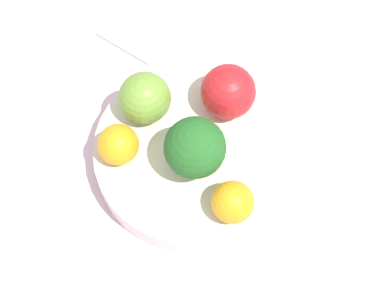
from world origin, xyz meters
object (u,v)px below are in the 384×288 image
Objects in this scene: bowl at (192,155)px; orange_front at (118,145)px; apple_red at (228,92)px; orange_back at (233,202)px; apple_green at (145,98)px; broccoli at (195,148)px; spoon at (126,45)px.

orange_front reaches higher than bowl.
apple_red reaches higher than orange_back.
orange_front is (-0.01, -0.06, -0.01)m from apple_green.
orange_back is (0.05, -0.03, -0.02)m from broccoli.
orange_front is at bearing -69.04° from spoon.
apple_red is (0.02, 0.06, 0.05)m from bowl.
apple_red is 0.12m from orange_back.
apple_red reaches higher than apple_green.
broccoli is 1.33× the size of apple_green.
bowl is 4.86× the size of orange_back.
broccoli is at bearing -96.84° from apple_red.
broccoli reaches higher than orange_front.
orange_back is at bearing -33.23° from broccoli.
bowl is 2.63× the size of spoon.
orange_back is (0.04, -0.11, -0.01)m from apple_red.
orange_back is (0.06, -0.05, 0.04)m from bowl.
apple_green is (-0.06, 0.03, 0.05)m from bowl.
apple_red is at bearing 23.92° from apple_green.
broccoli is at bearing -44.76° from spoon.
orange_back reaches higher than spoon.
orange_back is at bearing -8.65° from orange_front.
orange_back is at bearing -69.44° from apple_red.
bowl reaches higher than spoon.
orange_back is at bearing -32.06° from apple_green.
orange_front is 0.13m from orange_back.
bowl is at bearing 140.01° from orange_back.
apple_green reaches higher than bowl.
orange_back is at bearing -39.99° from bowl.
broccoli is (0.01, -0.02, 0.06)m from bowl.
orange_front and orange_back have the same top height.
orange_back is (0.12, -0.08, -0.01)m from apple_green.
orange_front is 1.00× the size of orange_back.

